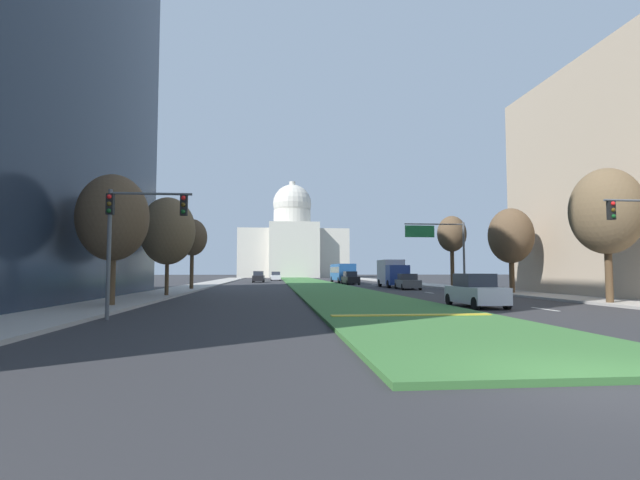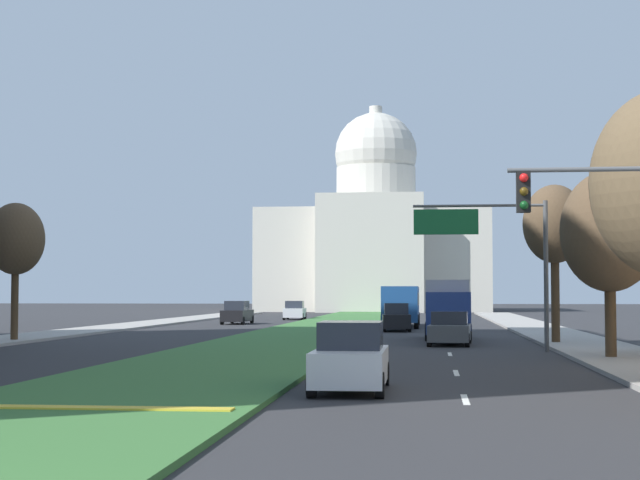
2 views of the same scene
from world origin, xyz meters
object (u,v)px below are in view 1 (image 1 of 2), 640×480
Objects in this scene: street_tree_left_mid at (168,231)px; box_truck_delivery at (392,273)px; street_tree_left_far at (192,238)px; street_tree_right_far at (452,235)px; street_tree_right_mid at (511,236)px; sedan_far_horizon at (259,277)px; street_tree_right_near at (606,212)px; sedan_distant at (350,278)px; sedan_very_far at (276,276)px; traffic_light_near_left at (131,224)px; sedan_lead_stopped at (476,291)px; overhead_guide_sign at (441,242)px; sedan_midblock at (408,282)px; capitol_building at (292,246)px; city_bus at (342,272)px; street_tree_left_near at (113,218)px.

street_tree_left_mid reaches higher than box_truck_delivery.
street_tree_right_far reaches higher than street_tree_left_far.
sedan_far_horizon is at bearing 117.90° from street_tree_right_mid.
street_tree_right_near is 1.10× the size of street_tree_right_mid.
sedan_distant reaches higher than sedan_very_far.
traffic_light_near_left reaches higher than sedan_lead_stopped.
overhead_guide_sign is 1.02× the size of box_truck_delivery.
street_tree_left_mid is 1.76× the size of sedan_very_far.
street_tree_right_far reaches higher than sedan_midblock.
traffic_light_near_left is 0.66× the size of street_tree_right_near.
street_tree_right_near is (24.64, 5.64, 1.53)m from traffic_light_near_left.
street_tree_right_mid is 15.90m from sedan_lead_stopped.
sedan_midblock is (3.01, 23.21, -0.07)m from sedan_lead_stopped.
sedan_lead_stopped is at bearing -108.69° from street_tree_right_far.
street_tree_left_mid is 25.05m from sedan_midblock.
sedan_very_far is (-19.08, 54.79, -3.99)m from street_tree_right_mid.
sedan_lead_stopped is at bearing -104.89° from overhead_guide_sign.
capitol_building reaches higher than city_bus.
traffic_light_near_left reaches higher than sedan_very_far.
sedan_distant is at bearing -46.12° from sedan_far_horizon.
box_truck_delivery is (-5.10, 5.46, -4.10)m from street_tree_right_far.
sedan_far_horizon is at bearing -97.50° from capitol_building.
sedan_far_horizon is at bearing 133.88° from sedan_distant.
sedan_lead_stopped is 23.40m from sedan_midblock.
traffic_light_near_left is 1.18× the size of sedan_lead_stopped.
sedan_very_far is at bearing 105.45° from street_tree_right_near.
street_tree_left_near is 35.95m from box_truck_delivery.
street_tree_right_mid is 11.33m from street_tree_right_far.
sedan_distant is (-8.86, 27.86, -3.95)m from street_tree_right_mid.
sedan_very_far is at bearing 78.94° from street_tree_left_far.
street_tree_right_mid reaches higher than sedan_distant.
street_tree_left_far is 44.92m from sedan_very_far.
overhead_guide_sign is 11.70m from box_truck_delivery.
city_bus is (-3.00, 19.53, 0.09)m from box_truck_delivery.
street_tree_right_far reaches higher than street_tree_left_mid.
traffic_light_near_left is 72.84m from sedan_very_far.
box_truck_delivery reaches higher than sedan_far_horizon.
street_tree_right_mid reaches higher than sedan_very_far.
city_bus reaches higher than sedan_lead_stopped.
sedan_midblock is 0.91× the size of sedan_far_horizon.
overhead_guide_sign reaches higher than sedan_distant.
box_truck_delivery is at bearing 133.03° from street_tree_right_far.
street_tree_right_mid reaches higher than sedan_midblock.
capitol_building is 6.91× the size of sedan_distant.
sedan_far_horizon is at bearing 79.46° from street_tree_left_far.
sedan_far_horizon is at bearing 125.21° from street_tree_right_far.
street_tree_right_near reaches higher than sedan_midblock.
street_tree_left_mid is (-23.48, -7.00, 0.21)m from overhead_guide_sign.
street_tree_right_near is at bearing -40.38° from street_tree_left_far.
street_tree_right_mid is 37.44m from city_bus.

